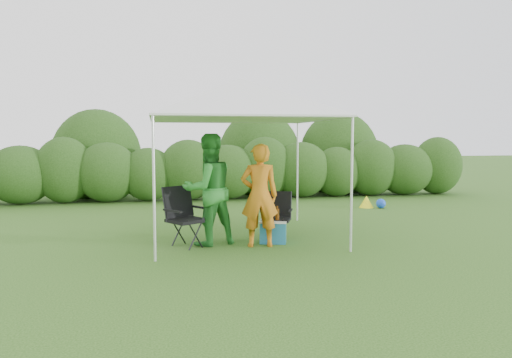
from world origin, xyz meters
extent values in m
plane|color=#3A6720|center=(0.00, 0.00, 0.00)|extent=(70.00, 70.00, 0.00)
ellipsoid|color=#294E18|center=(-5.01, 6.00, 0.79)|extent=(1.80, 1.53, 1.57)
cylinder|color=#382616|center=(-5.01, 6.00, 0.15)|extent=(0.12, 0.12, 0.30)
ellipsoid|color=#294E18|center=(-3.90, 6.00, 0.90)|extent=(1.57, 1.34, 1.80)
cylinder|color=#382616|center=(-3.90, 6.00, 0.15)|extent=(0.12, 0.12, 0.30)
ellipsoid|color=#294E18|center=(-2.78, 6.00, 0.82)|extent=(1.72, 1.47, 1.65)
cylinder|color=#382616|center=(-2.78, 6.00, 0.15)|extent=(0.12, 0.12, 0.30)
ellipsoid|color=#294E18|center=(-1.67, 6.00, 0.75)|extent=(1.50, 1.28, 1.50)
cylinder|color=#382616|center=(-1.67, 6.00, 0.15)|extent=(0.12, 0.12, 0.30)
ellipsoid|color=#294E18|center=(-0.56, 6.00, 0.86)|extent=(1.65, 1.40, 1.73)
cylinder|color=#382616|center=(-0.56, 6.00, 0.15)|extent=(0.12, 0.12, 0.30)
ellipsoid|color=#294E18|center=(0.56, 6.00, 0.79)|extent=(1.80, 1.53, 1.57)
cylinder|color=#382616|center=(0.56, 6.00, 0.15)|extent=(0.12, 0.12, 0.30)
ellipsoid|color=#294E18|center=(1.67, 6.00, 0.90)|extent=(1.58, 1.34, 1.80)
cylinder|color=#382616|center=(1.67, 6.00, 0.15)|extent=(0.12, 0.12, 0.30)
ellipsoid|color=#294E18|center=(2.78, 6.00, 0.82)|extent=(1.72, 1.47, 1.65)
cylinder|color=#382616|center=(2.78, 6.00, 0.15)|extent=(0.12, 0.12, 0.30)
ellipsoid|color=#294E18|center=(3.90, 6.00, 0.75)|extent=(1.50, 1.28, 1.50)
cylinder|color=#382616|center=(3.90, 6.00, 0.15)|extent=(0.12, 0.12, 0.30)
ellipsoid|color=#294E18|center=(5.01, 6.00, 0.86)|extent=(1.65, 1.40, 1.73)
cylinder|color=#382616|center=(5.01, 6.00, 0.15)|extent=(0.12, 0.12, 0.30)
ellipsoid|color=#294E18|center=(6.12, 6.00, 0.79)|extent=(1.80, 1.53, 1.57)
cylinder|color=#382616|center=(6.12, 6.00, 0.15)|extent=(0.12, 0.12, 0.30)
ellipsoid|color=#294E18|center=(7.23, 6.00, 0.90)|extent=(1.57, 1.34, 1.80)
cylinder|color=#382616|center=(7.23, 6.00, 0.15)|extent=(0.12, 0.12, 0.30)
cylinder|color=silver|center=(-1.50, -1.00, 1.05)|extent=(0.04, 0.04, 2.10)
cylinder|color=silver|center=(1.50, -1.00, 1.05)|extent=(0.04, 0.04, 2.10)
cylinder|color=silver|center=(-1.50, 2.00, 1.05)|extent=(0.04, 0.04, 2.10)
cylinder|color=silver|center=(1.50, 2.00, 1.05)|extent=(0.04, 0.04, 2.10)
cube|color=white|center=(0.00, 0.50, 2.12)|extent=(3.10, 3.10, 0.03)
pyramid|color=white|center=(0.00, 0.50, 2.48)|extent=(3.10, 3.10, 0.70)
cube|color=black|center=(0.56, 0.03, 0.37)|extent=(0.58, 0.56, 0.04)
cube|color=black|center=(0.63, 0.21, 0.62)|extent=(0.48, 0.28, 0.44)
cube|color=black|center=(0.33, 0.12, 0.53)|extent=(0.18, 0.38, 0.03)
cube|color=black|center=(0.78, -0.05, 0.53)|extent=(0.18, 0.38, 0.03)
cylinder|color=black|center=(0.30, -0.08, 0.19)|extent=(0.02, 0.02, 0.37)
cylinder|color=black|center=(0.67, -0.22, 0.19)|extent=(0.02, 0.02, 0.37)
cylinder|color=black|center=(0.44, 0.28, 0.19)|extent=(0.02, 0.02, 0.37)
cylinder|color=black|center=(0.81, 0.14, 0.19)|extent=(0.02, 0.02, 0.37)
cube|color=black|center=(-0.99, -0.13, 0.44)|extent=(0.73, 0.71, 0.05)
cube|color=black|center=(-1.11, 0.06, 0.73)|extent=(0.53, 0.42, 0.52)
cube|color=black|center=(-1.22, -0.28, 0.62)|extent=(0.30, 0.41, 0.03)
cube|color=black|center=(-0.75, 0.03, 0.62)|extent=(0.30, 0.41, 0.03)
cylinder|color=black|center=(-1.05, -0.44, 0.22)|extent=(0.02, 0.02, 0.44)
cylinder|color=black|center=(-0.67, -0.19, 0.22)|extent=(0.02, 0.02, 0.44)
cylinder|color=black|center=(-1.30, -0.06, 0.22)|extent=(0.02, 0.02, 0.44)
cylinder|color=black|center=(-0.92, 0.19, 0.22)|extent=(0.02, 0.02, 0.44)
imported|color=#C46E16|center=(0.18, -0.33, 0.84)|extent=(0.65, 0.46, 1.69)
imported|color=#2B852D|center=(-0.62, -0.02, 0.93)|extent=(1.08, 0.96, 1.85)
cube|color=#206C94|center=(0.47, -0.10, 0.18)|extent=(0.51, 0.42, 0.35)
cube|color=silver|center=(0.47, -0.10, 0.37)|extent=(0.53, 0.45, 0.03)
cylinder|color=#592D0C|center=(0.53, -0.14, 0.51)|extent=(0.07, 0.07, 0.25)
cone|color=#FFF81A|center=(3.78, 3.56, 0.15)|extent=(0.36, 0.36, 0.30)
sphere|color=blue|center=(4.08, 3.36, 0.12)|extent=(0.24, 0.24, 0.24)
camera|label=1|loc=(-1.48, -8.23, 1.79)|focal=35.00mm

